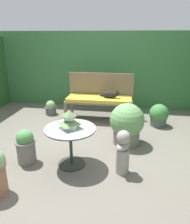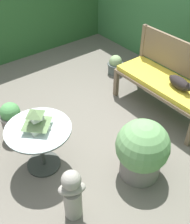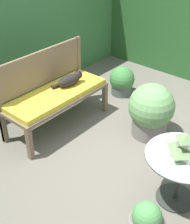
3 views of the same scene
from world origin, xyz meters
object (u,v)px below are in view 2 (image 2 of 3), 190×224
Objects in this scene: pagoda_birdhouse at (36,120)px; potted_plant_table_far at (12,120)px; potted_plant_hedge_corner at (115,65)px; patio_table at (39,137)px; garden_bust at (72,194)px; garden_bench at (164,85)px; cat at (180,83)px; potted_plant_patio_mid at (142,150)px.

pagoda_birdhouse is 0.53× the size of potted_plant_table_far.
patio_table is at bearing -62.66° from potted_plant_hedge_corner.
garden_bust is at bearing -6.16° from pagoda_birdhouse.
garden_bench is 1.99m from garden_bust.
cat is at bearing -7.08° from potted_plant_hedge_corner.
patio_table is 2.26m from potted_plant_hedge_corner.
patio_table is 1.10m from potted_plant_patio_mid.
potted_plant_patio_mid reaches higher than garden_bust.
pagoda_birdhouse is 0.78m from potted_plant_table_far.
potted_plant_table_far is at bearing -113.06° from garden_bench.
pagoda_birdhouse is 0.38× the size of potted_plant_patio_mid.
pagoda_birdhouse reaches higher than cat.
garden_bust reaches higher than patio_table.
garden_bust is 1.21× the size of potted_plant_table_far.
potted_plant_table_far is at bearing -79.52° from potted_plant_hedge_corner.
cat is (0.24, -0.01, 0.15)m from garden_bench.
cat is 1.30× the size of potted_plant_hedge_corner.
potted_plant_hedge_corner is at bearing -178.50° from cat.
potted_plant_table_far is (0.38, -2.04, 0.10)m from potted_plant_hedge_corner.
garden_bench is 4.32× the size of potted_plant_hedge_corner.
patio_table is 1.15× the size of garden_bust.
patio_table is at bearing -133.72° from potted_plant_patio_mid.
patio_table is at bearing 3.92° from potted_plant_table_far.
pagoda_birdhouse reaches higher than garden_bust.
garden_bust is (0.59, -1.90, -0.12)m from garden_bench.
patio_table is at bearing 109.28° from garden_bust.
cat is 1.95m from garden_bust.
garden_bust reaches higher than potted_plant_table_far.
cat is at bearing -1.26° from garden_bench.
potted_plant_patio_mid is at bearing -33.91° from potted_plant_hedge_corner.
patio_table reaches higher than garden_bench.
cat is at bearing 78.20° from patio_table.
potted_plant_hedge_corner is 0.46× the size of potted_plant_patio_mid.
potted_plant_table_far reaches higher than potted_plant_hedge_corner.
pagoda_birdhouse is (-0.14, -1.82, 0.24)m from garden_bench.
cat is 0.84× the size of potted_plant_table_far.
pagoda_birdhouse is 2.30m from potted_plant_hedge_corner.
potted_plant_patio_mid is (0.76, 0.79, -0.09)m from patio_table.
potted_plant_hedge_corner is (-1.03, 1.99, -0.52)m from pagoda_birdhouse.
potted_plant_patio_mid is at bearing 46.28° from patio_table.
garden_bust is (0.73, -0.08, -0.13)m from patio_table.
potted_plant_hedge_corner is (-1.03, 1.99, -0.29)m from patio_table.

